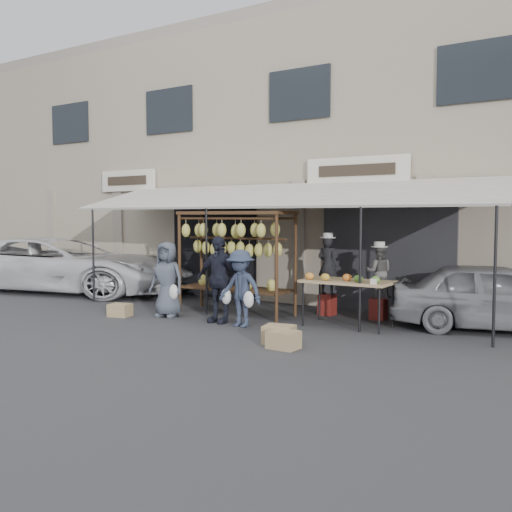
{
  "coord_description": "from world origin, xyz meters",
  "views": [
    {
      "loc": [
        6.38,
        -8.63,
        2.13
      ],
      "look_at": [
        0.1,
        1.4,
        1.3
      ],
      "focal_mm": 40.0,
      "sensor_mm": 36.0,
      "label": 1
    }
  ],
  "objects": [
    {
      "name": "shophouse",
      "position": [
        -0.0,
        6.5,
        3.65
      ],
      "size": [
        24.0,
        6.15,
        7.3
      ],
      "color": "gray",
      "rests_on": "ground_plane"
    },
    {
      "name": "crate_far",
      "position": [
        -2.43,
        -0.01,
        0.13
      ],
      "size": [
        0.5,
        0.42,
        0.27
      ],
      "primitive_type": "cube",
      "rotation": [
        0.0,
        0.0,
        0.22
      ],
      "color": "tan",
      "rests_on": "ground_plane"
    },
    {
      "name": "ground_plane",
      "position": [
        0.0,
        0.0,
        0.0
      ],
      "size": [
        90.0,
        90.0,
        0.0
      ],
      "primitive_type": "plane",
      "color": "#2D2D30"
    },
    {
      "name": "stool_right",
      "position": [
        2.34,
        2.59,
        0.22
      ],
      "size": [
        0.35,
        0.35,
        0.43
      ],
      "primitive_type": "cube",
      "rotation": [
        0.0,
        0.0,
        0.15
      ],
      "color": "maroon",
      "rests_on": "ground_plane"
    },
    {
      "name": "vendor_left",
      "position": [
        1.22,
        2.51,
        1.07
      ],
      "size": [
        0.47,
        0.31,
        1.26
      ],
      "primitive_type": "imported",
      "rotation": [
        0.0,
        0.0,
        3.11
      ],
      "color": "black",
      "rests_on": "stool_left"
    },
    {
      "name": "van",
      "position": [
        -6.93,
        1.97,
        1.14
      ],
      "size": [
        5.88,
        3.63,
        2.28
      ],
      "primitive_type": "imported",
      "rotation": [
        0.0,
        0.0,
        1.79
      ],
      "color": "white",
      "rests_on": "ground_plane"
    },
    {
      "name": "customer_left",
      "position": [
        -1.58,
        0.52,
        0.79
      ],
      "size": [
        0.84,
        0.61,
        1.59
      ],
      "primitive_type": "imported",
      "rotation": [
        0.0,
        0.0,
        0.14
      ],
      "color": "#454C59",
      "rests_on": "ground_plane"
    },
    {
      "name": "vendor_right",
      "position": [
        2.34,
        2.59,
        0.98
      ],
      "size": [
        0.64,
        0.57,
        1.1
      ],
      "primitive_type": "imported",
      "rotation": [
        0.0,
        0.0,
        3.49
      ],
      "color": "#62605D",
      "rests_on": "stool_right"
    },
    {
      "name": "sedan",
      "position": [
        4.61,
        2.6,
        0.65
      ],
      "size": [
        4.05,
        2.38,
        1.29
      ],
      "primitive_type": "imported",
      "rotation": [
        0.0,
        0.0,
        1.81
      ],
      "color": "gray",
      "rests_on": "ground_plane"
    },
    {
      "name": "customer_right",
      "position": [
        0.35,
        0.43,
        0.74
      ],
      "size": [
        0.99,
        0.6,
        1.49
      ],
      "primitive_type": "imported",
      "rotation": [
        0.0,
        0.0,
        -0.05
      ],
      "color": "#2D374E",
      "rests_on": "ground_plane"
    },
    {
      "name": "stool_left",
      "position": [
        1.22,
        2.51,
        0.22
      ],
      "size": [
        0.38,
        0.38,
        0.45
      ],
      "primitive_type": "cube",
      "rotation": [
        0.0,
        0.0,
        0.24
      ],
      "color": "maroon",
      "rests_on": "ground_plane"
    },
    {
      "name": "banana_rack",
      "position": [
        -0.54,
        1.54,
        1.57
      ],
      "size": [
        2.6,
        0.9,
        2.24
      ],
      "color": "#51311C",
      "rests_on": "ground_plane"
    },
    {
      "name": "produce_table",
      "position": [
        2.1,
        1.47,
        0.87
      ],
      "size": [
        1.7,
        0.9,
        1.04
      ],
      "color": "tan",
      "rests_on": "ground_plane"
    },
    {
      "name": "awning",
      "position": [
        0.01,
        2.28,
        2.57
      ],
      "size": [
        10.0,
        2.35,
        2.92
      ],
      "color": "beige",
      "rests_on": "ground_plane"
    },
    {
      "name": "crate_near_a",
      "position": [
        1.72,
        -0.46,
        0.15
      ],
      "size": [
        0.57,
        0.47,
        0.3
      ],
      "primitive_type": "cube",
      "rotation": [
        0.0,
        0.0,
        0.18
      ],
      "color": "tan",
      "rests_on": "ground_plane"
    },
    {
      "name": "crate_near_b",
      "position": [
        1.95,
        -0.73,
        0.14
      ],
      "size": [
        0.49,
        0.39,
        0.29
      ],
      "primitive_type": "cube",
      "rotation": [
        0.0,
        0.0,
        -0.05
      ],
      "color": "tan",
      "rests_on": "ground_plane"
    },
    {
      "name": "customer_mid",
      "position": [
        -0.26,
        0.56,
        0.87
      ],
      "size": [
        1.02,
        0.44,
        1.74
      ],
      "primitive_type": "imported",
      "rotation": [
        0.0,
        0.0,
        0.01
      ],
      "color": "#1E202E",
      "rests_on": "ground_plane"
    }
  ]
}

